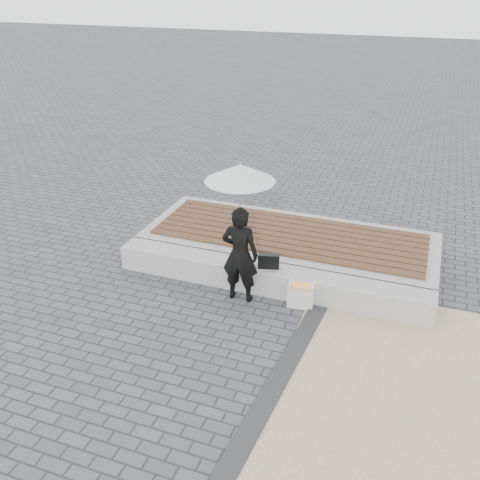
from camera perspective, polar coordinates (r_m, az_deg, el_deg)
name	(u,v)px	position (r m, az deg, el deg)	size (l,w,h in m)	color
ground	(231,350)	(7.18, -0.95, -11.74)	(80.00, 80.00, 0.00)	#48474C
edging_band	(274,387)	(6.63, 3.72, -15.53)	(0.25, 5.20, 0.04)	#2B2B2E
seating_ledge	(268,279)	(8.31, 3.03, -4.16)	(5.00, 0.45, 0.40)	#A9AAA5
timber_platform	(289,245)	(9.32, 5.25, -0.57)	(5.00, 2.00, 0.40)	#AEAEA8
timber_decking	(289,234)	(9.22, 5.31, 0.64)	(4.60, 1.60, 0.04)	#562E21
woman	(240,255)	(7.81, 0.00, -1.58)	(0.55, 0.36, 1.52)	black
parasol	(240,173)	(7.29, 0.00, 7.25)	(0.98, 0.98, 1.26)	#ADAEB2
handbag	(269,261)	(8.15, 3.11, -2.28)	(0.33, 0.12, 0.23)	black
canvas_tote	(301,295)	(7.94, 6.56, -5.94)	(0.38, 0.16, 0.40)	silver
magazine	(301,285)	(7.79, 6.54, -4.86)	(0.26, 0.19, 0.01)	#FF5848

